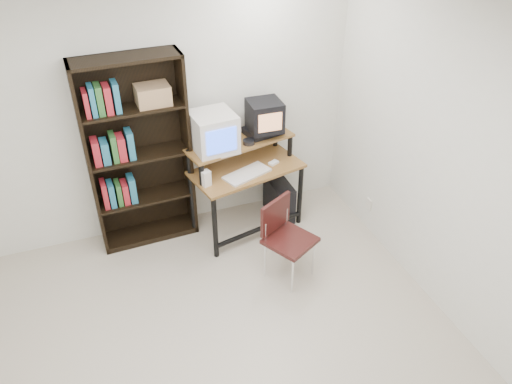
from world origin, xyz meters
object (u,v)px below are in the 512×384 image
object	(u,v)px
computer_desk	(246,172)
crt_monitor	(213,132)
bookshelf	(138,152)
crt_tv	(265,116)
school_chair	(285,232)
pc_tower	(279,199)

from	to	relation	value
computer_desk	crt_monitor	size ratio (longest dim) A/B	2.74
crt_monitor	bookshelf	size ratio (longest dim) A/B	0.23
computer_desk	crt_tv	bearing A→B (deg)	14.89
crt_tv	school_chair	xyz separation A→B (m)	(-0.16, -0.93, -0.72)
school_chair	bookshelf	bearing A→B (deg)	107.73
crt_monitor	school_chair	size ratio (longest dim) A/B	0.55
crt_monitor	pc_tower	distance (m)	1.18
crt_tv	school_chair	distance (m)	1.19
computer_desk	school_chair	distance (m)	0.83
crt_monitor	school_chair	bearing A→B (deg)	-71.31
crt_monitor	bookshelf	distance (m)	0.75
pc_tower	bookshelf	distance (m)	1.61
crt_monitor	computer_desk	bearing A→B (deg)	-15.80
pc_tower	crt_monitor	bearing A→B (deg)	-179.54
crt_monitor	bookshelf	bearing A→B (deg)	159.70
crt_monitor	crt_tv	world-z (taller)	crt_tv
crt_monitor	pc_tower	bearing A→B (deg)	-4.44
bookshelf	school_chair	bearing A→B (deg)	-46.04
crt_tv	bookshelf	size ratio (longest dim) A/B	0.17
crt_tv	bookshelf	world-z (taller)	bookshelf
computer_desk	school_chair	xyz separation A→B (m)	(0.09, -0.80, -0.19)
computer_desk	crt_monitor	distance (m)	0.57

